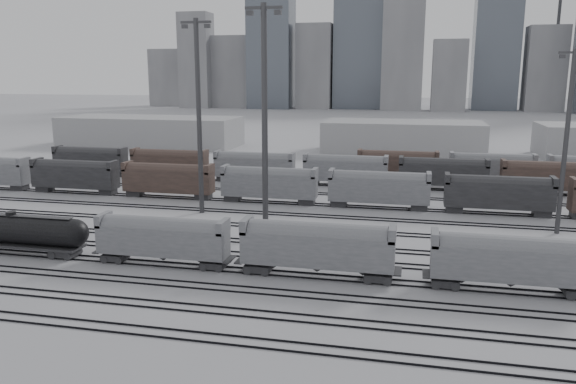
% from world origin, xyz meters
% --- Properties ---
extents(ground, '(900.00, 900.00, 0.00)m').
position_xyz_m(ground, '(0.00, 0.00, 0.00)').
color(ground, silver).
rests_on(ground, ground).
extents(tracks, '(220.00, 71.50, 0.16)m').
position_xyz_m(tracks, '(0.00, 17.50, 0.08)').
color(tracks, black).
rests_on(tracks, ground).
extents(tank_car_b, '(18.63, 3.11, 4.60)m').
position_xyz_m(tank_car_b, '(-30.70, 1.00, 2.66)').
color(tank_car_b, black).
rests_on(tank_car_b, ground).
extents(hopper_car_a, '(14.15, 2.81, 5.06)m').
position_xyz_m(hopper_car_a, '(-12.54, 1.00, 3.13)').
color(hopper_car_a, black).
rests_on(hopper_car_a, ground).
extents(hopper_car_b, '(15.21, 3.02, 5.44)m').
position_xyz_m(hopper_car_b, '(3.94, 1.00, 3.36)').
color(hopper_car_b, black).
rests_on(hopper_car_b, ground).
extents(hopper_car_c, '(14.70, 2.92, 5.26)m').
position_xyz_m(hopper_car_c, '(22.12, 1.00, 3.25)').
color(hopper_car_c, black).
rests_on(hopper_car_c, ground).
extents(light_mast_b, '(4.37, 0.70, 27.31)m').
position_xyz_m(light_mast_b, '(-16.97, 23.51, 14.49)').
color(light_mast_b, '#3B3B3D').
rests_on(light_mast_b, ground).
extents(light_mast_c, '(4.46, 0.71, 27.85)m').
position_xyz_m(light_mast_c, '(-4.74, 13.69, 14.78)').
color(light_mast_c, '#3B3B3D').
rests_on(light_mast_c, ground).
extents(light_mast_d, '(3.65, 0.58, 22.81)m').
position_xyz_m(light_mast_d, '(31.05, 23.09, 12.10)').
color(light_mast_d, '#3B3B3D').
rests_on(light_mast_d, ground).
extents(bg_string_near, '(151.00, 3.00, 5.60)m').
position_xyz_m(bg_string_near, '(8.00, 32.00, 2.80)').
color(bg_string_near, gray).
rests_on(bg_string_near, ground).
extents(bg_string_mid, '(151.00, 3.00, 5.60)m').
position_xyz_m(bg_string_mid, '(18.00, 48.00, 2.80)').
color(bg_string_mid, black).
rests_on(bg_string_mid, ground).
extents(bg_string_far, '(66.00, 3.00, 5.60)m').
position_xyz_m(bg_string_far, '(35.50, 56.00, 2.80)').
color(bg_string_far, brown).
rests_on(bg_string_far, ground).
extents(warehouse_left, '(50.00, 18.00, 8.00)m').
position_xyz_m(warehouse_left, '(-60.00, 95.00, 4.00)').
color(warehouse_left, '#99999B').
rests_on(warehouse_left, ground).
extents(warehouse_mid, '(40.00, 18.00, 8.00)m').
position_xyz_m(warehouse_mid, '(10.00, 95.00, 4.00)').
color(warehouse_mid, '#99999B').
rests_on(warehouse_mid, ground).
extents(skyline, '(316.00, 22.40, 95.00)m').
position_xyz_m(skyline, '(10.84, 280.00, 34.73)').
color(skyline, '#99999B').
rests_on(skyline, ground).
extents(crane_left, '(42.00, 1.80, 100.00)m').
position_xyz_m(crane_left, '(-28.74, 305.00, 57.39)').
color(crane_left, '#3B3B3D').
rests_on(crane_left, ground).
extents(crane_right, '(42.00, 1.80, 100.00)m').
position_xyz_m(crane_right, '(91.26, 305.00, 57.39)').
color(crane_right, '#3B3B3D').
rests_on(crane_right, ground).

